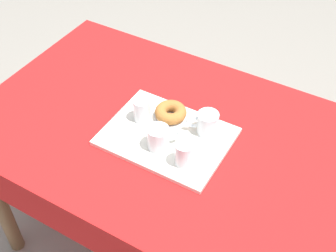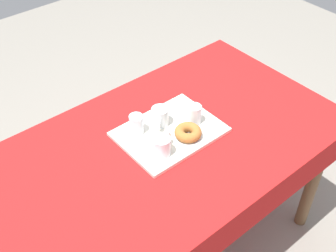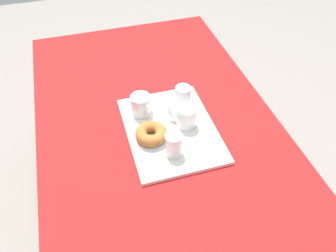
# 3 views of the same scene
# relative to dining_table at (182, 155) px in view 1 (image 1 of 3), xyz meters

# --- Properties ---
(ground_plane) EXTENTS (6.00, 6.00, 0.00)m
(ground_plane) POSITION_rel_dining_table_xyz_m (0.00, 0.00, -0.67)
(ground_plane) COLOR gray
(dining_table) EXTENTS (1.54, 0.91, 0.77)m
(dining_table) POSITION_rel_dining_table_xyz_m (0.00, 0.00, 0.00)
(dining_table) COLOR red
(dining_table) RESTS_ON ground
(serving_tray) EXTENTS (0.43, 0.32, 0.01)m
(serving_tray) POSITION_rel_dining_table_xyz_m (0.05, 0.03, 0.11)
(serving_tray) COLOR silver
(serving_tray) RESTS_ON dining_table
(tea_mug_left) EXTENTS (0.09, 0.10, 0.08)m
(tea_mug_left) POSITION_rel_dining_table_xyz_m (0.04, 0.09, 0.15)
(tea_mug_left) COLOR white
(tea_mug_left) RESTS_ON serving_tray
(tea_mug_right) EXTENTS (0.11, 0.08, 0.08)m
(tea_mug_right) POSITION_rel_dining_table_xyz_m (-0.07, -0.05, 0.15)
(tea_mug_right) COLOR white
(tea_mug_right) RESTS_ON serving_tray
(water_glass_near) EXTENTS (0.06, 0.06, 0.09)m
(water_glass_near) POSITION_rel_dining_table_xyz_m (0.16, 0.01, 0.15)
(water_glass_near) COLOR white
(water_glass_near) RESTS_ON serving_tray
(water_glass_far) EXTENTS (0.06, 0.06, 0.09)m
(water_glass_far) POSITION_rel_dining_table_xyz_m (-0.07, 0.12, 0.15)
(water_glass_far) COLOR white
(water_glass_far) RESTS_ON serving_tray
(donut_plate_left) EXTENTS (0.12, 0.12, 0.01)m
(donut_plate_left) POSITION_rel_dining_table_xyz_m (0.08, -0.05, 0.12)
(donut_plate_left) COLOR silver
(donut_plate_left) RESTS_ON serving_tray
(sugar_donut_left) EXTENTS (0.11, 0.11, 0.04)m
(sugar_donut_left) POSITION_rel_dining_table_xyz_m (0.08, -0.05, 0.14)
(sugar_donut_left) COLOR #A3662D
(sugar_donut_left) RESTS_ON donut_plate_left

